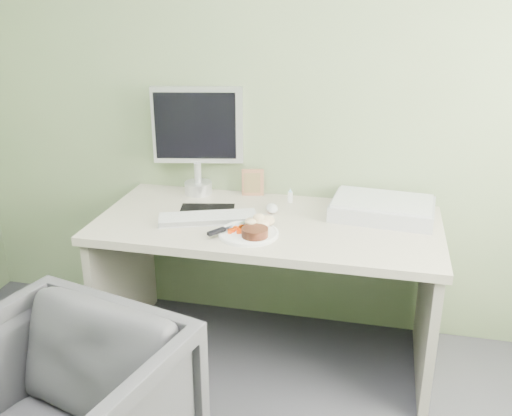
% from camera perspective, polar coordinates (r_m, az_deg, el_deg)
% --- Properties ---
extents(wall_back, '(3.50, 0.00, 3.50)m').
position_cam_1_polar(wall_back, '(2.86, 2.81, 13.12)').
color(wall_back, gray).
rests_on(wall_back, floor).
extents(desk, '(1.60, 0.75, 0.73)m').
position_cam_1_polar(desk, '(2.74, 1.12, -4.84)').
color(desk, beige).
rests_on(desk, floor).
extents(plate, '(0.27, 0.27, 0.01)m').
position_cam_1_polar(plate, '(2.52, -0.76, -2.57)').
color(plate, white).
rests_on(plate, desk).
extents(steak, '(0.12, 0.12, 0.04)m').
position_cam_1_polar(steak, '(2.47, -0.12, -2.44)').
color(steak, black).
rests_on(steak, plate).
extents(potato_pile, '(0.13, 0.11, 0.07)m').
position_cam_1_polar(potato_pile, '(2.54, 0.24, -1.35)').
color(potato_pile, tan).
rests_on(potato_pile, plate).
extents(carrot_heap, '(0.08, 0.07, 0.04)m').
position_cam_1_polar(carrot_heap, '(2.51, -1.82, -1.95)').
color(carrot_heap, '#F84205').
rests_on(carrot_heap, plate).
extents(steak_knife, '(0.15, 0.21, 0.02)m').
position_cam_1_polar(steak_knife, '(2.52, -3.29, -2.15)').
color(steak_knife, silver).
rests_on(steak_knife, plate).
extents(mousepad, '(0.31, 0.28, 0.00)m').
position_cam_1_polar(mousepad, '(2.78, -4.97, -0.43)').
color(mousepad, black).
rests_on(mousepad, desk).
extents(keyboard, '(0.47, 0.28, 0.02)m').
position_cam_1_polar(keyboard, '(2.68, -4.82, -0.94)').
color(keyboard, white).
rests_on(keyboard, desk).
extents(computer_mouse, '(0.09, 0.12, 0.04)m').
position_cam_1_polar(computer_mouse, '(2.77, 1.62, -0.02)').
color(computer_mouse, white).
rests_on(computer_mouse, desk).
extents(photo_frame, '(0.11, 0.04, 0.14)m').
position_cam_1_polar(photo_frame, '(2.97, -0.32, 2.57)').
color(photo_frame, '#915E44').
rests_on(photo_frame, desk).
extents(eyedrop_bottle, '(0.03, 0.03, 0.07)m').
position_cam_1_polar(eyedrop_bottle, '(2.89, 3.44, 1.21)').
color(eyedrop_bottle, white).
rests_on(eyedrop_bottle, desk).
extents(scanner, '(0.50, 0.36, 0.07)m').
position_cam_1_polar(scanner, '(2.77, 12.52, -0.12)').
color(scanner, '#AEB1B5').
rests_on(scanner, desk).
extents(monitor, '(0.46, 0.16, 0.56)m').
position_cam_1_polar(monitor, '(2.97, -5.87, 7.33)').
color(monitor, silver).
rests_on(monitor, desk).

